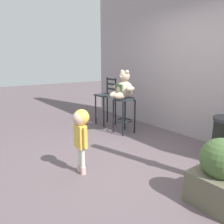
{
  "coord_description": "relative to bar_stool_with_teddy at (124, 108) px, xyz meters",
  "views": [
    {
      "loc": [
        2.2,
        -2.0,
        1.47
      ],
      "look_at": [
        -0.75,
        0.19,
        0.63
      ],
      "focal_mm": 35.9,
      "sensor_mm": 36.0,
      "label": 1
    }
  ],
  "objects": [
    {
      "name": "ground_plane",
      "position": [
        1.25,
        -0.87,
        -0.53
      ],
      "size": [
        24.0,
        24.0,
        0.0
      ],
      "primitive_type": "plane",
      "color": "#5C4E53"
    },
    {
      "name": "building_wall",
      "position": [
        1.25,
        1.02,
        1.34
      ],
      "size": [
        6.76,
        0.3,
        3.74
      ],
      "primitive_type": "cube",
      "color": "#9E9195",
      "rests_on": "ground_plane"
    },
    {
      "name": "bar_stool_with_teddy",
      "position": [
        0.0,
        0.0,
        0.0
      ],
      "size": [
        0.42,
        0.42,
        0.74
      ],
      "color": "#232A2E",
      "rests_on": "ground_plane"
    },
    {
      "name": "teddy_bear",
      "position": [
        -0.0,
        -0.03,
        0.41
      ],
      "size": [
        0.53,
        0.48,
        0.56
      ],
      "color": "#BAA48D",
      "rests_on": "bar_stool_with_teddy"
    },
    {
      "name": "child_walking",
      "position": [
        1.0,
        -1.55,
        0.1
      ],
      "size": [
        0.28,
        0.22,
        0.87
      ],
      "rotation": [
        0.0,
        0.0,
        2.17
      ],
      "color": "beige",
      "rests_on": "ground_plane"
    },
    {
      "name": "bar_chair_empty",
      "position": [
        -0.73,
        0.07,
        0.1
      ],
      "size": [
        0.39,
        0.39,
        1.09
      ],
      "color": "#232A2E",
      "rests_on": "ground_plane"
    },
    {
      "name": "planter_with_shrub",
      "position": [
        2.43,
        -0.73,
        -0.21
      ],
      "size": [
        0.5,
        0.5,
        0.71
      ],
      "color": "#5C5846",
      "rests_on": "ground_plane"
    }
  ]
}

